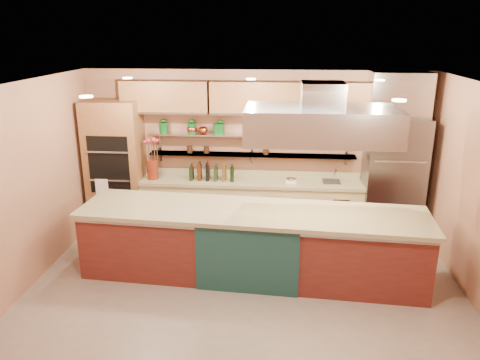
# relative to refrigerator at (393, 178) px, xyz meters

# --- Properties ---
(floor) EXTENTS (6.00, 5.00, 0.02)m
(floor) POSITION_rel_refrigerator_xyz_m (-2.35, -2.14, -1.06)
(floor) COLOR gray
(floor) RESTS_ON ground
(ceiling) EXTENTS (6.00, 5.00, 0.02)m
(ceiling) POSITION_rel_refrigerator_xyz_m (-2.35, -2.14, 1.75)
(ceiling) COLOR black
(ceiling) RESTS_ON wall_back
(wall_back) EXTENTS (6.00, 0.04, 2.80)m
(wall_back) POSITION_rel_refrigerator_xyz_m (-2.35, 0.36, 0.35)
(wall_back) COLOR #A26B4C
(wall_back) RESTS_ON floor
(wall_front) EXTENTS (6.00, 0.04, 2.80)m
(wall_front) POSITION_rel_refrigerator_xyz_m (-2.35, -4.64, 0.35)
(wall_front) COLOR #A26B4C
(wall_front) RESTS_ON floor
(wall_left) EXTENTS (0.04, 5.00, 2.80)m
(wall_left) POSITION_rel_refrigerator_xyz_m (-5.35, -2.14, 0.35)
(wall_left) COLOR #A26B4C
(wall_left) RESTS_ON floor
(oven_stack) EXTENTS (0.95, 0.64, 2.30)m
(oven_stack) POSITION_rel_refrigerator_xyz_m (-4.80, 0.04, 0.10)
(oven_stack) COLOR brown
(oven_stack) RESTS_ON floor
(refrigerator) EXTENTS (0.95, 0.72, 2.10)m
(refrigerator) POSITION_rel_refrigerator_xyz_m (0.00, 0.00, 0.00)
(refrigerator) COLOR slate
(refrigerator) RESTS_ON floor
(back_counter) EXTENTS (3.84, 0.64, 0.93)m
(back_counter) POSITION_rel_refrigerator_xyz_m (-2.40, 0.06, -0.58)
(back_counter) COLOR tan
(back_counter) RESTS_ON floor
(wall_shelf_lower) EXTENTS (3.60, 0.26, 0.03)m
(wall_shelf_lower) POSITION_rel_refrigerator_xyz_m (-2.40, 0.23, 0.30)
(wall_shelf_lower) COLOR silver
(wall_shelf_lower) RESTS_ON wall_back
(wall_shelf_upper) EXTENTS (3.60, 0.26, 0.03)m
(wall_shelf_upper) POSITION_rel_refrigerator_xyz_m (-2.40, 0.23, 0.65)
(wall_shelf_upper) COLOR silver
(wall_shelf_upper) RESTS_ON wall_back
(upper_cabinets) EXTENTS (4.60, 0.36, 0.55)m
(upper_cabinets) POSITION_rel_refrigerator_xyz_m (-2.35, 0.18, 1.30)
(upper_cabinets) COLOR brown
(upper_cabinets) RESTS_ON wall_back
(range_hood) EXTENTS (2.00, 1.00, 0.45)m
(range_hood) POSITION_rel_refrigerator_xyz_m (-1.38, -1.56, 1.20)
(range_hood) COLOR silver
(range_hood) RESTS_ON ceiling
(ceiling_downlights) EXTENTS (4.00, 2.80, 0.02)m
(ceiling_downlights) POSITION_rel_refrigerator_xyz_m (-2.35, -1.94, 1.72)
(ceiling_downlights) COLOR #FFE5A5
(ceiling_downlights) RESTS_ON ceiling
(island) EXTENTS (4.90, 1.39, 1.01)m
(island) POSITION_rel_refrigerator_xyz_m (-2.28, -1.56, -0.55)
(island) COLOR maroon
(island) RESTS_ON floor
(flower_vase) EXTENTS (0.25, 0.25, 0.34)m
(flower_vase) POSITION_rel_refrigerator_xyz_m (-4.13, 0.01, 0.05)
(flower_vase) COLOR maroon
(flower_vase) RESTS_ON back_counter
(oil_bottle_cluster) EXTENTS (0.87, 0.45, 0.27)m
(oil_bottle_cluster) POSITION_rel_refrigerator_xyz_m (-3.08, 0.01, 0.01)
(oil_bottle_cluster) COLOR black
(oil_bottle_cluster) RESTS_ON back_counter
(kitchen_scale) EXTENTS (0.20, 0.17, 0.10)m
(kitchen_scale) POSITION_rel_refrigerator_xyz_m (-1.70, 0.01, -0.07)
(kitchen_scale) COLOR white
(kitchen_scale) RESTS_ON back_counter
(bar_faucet) EXTENTS (0.04, 0.04, 0.24)m
(bar_faucet) POSITION_rel_refrigerator_xyz_m (-0.96, 0.11, -0.00)
(bar_faucet) COLOR white
(bar_faucet) RESTS_ON back_counter
(copper_kettle) EXTENTS (0.19, 0.19, 0.13)m
(copper_kettle) POSITION_rel_refrigerator_xyz_m (-3.25, 0.23, 0.73)
(copper_kettle) COLOR #B34729
(copper_kettle) RESTS_ON wall_shelf_upper
(green_canister) EXTENTS (0.18, 0.18, 0.17)m
(green_canister) POSITION_rel_refrigerator_xyz_m (-3.01, 0.23, 0.75)
(green_canister) COLOR #0E4316
(green_canister) RESTS_ON wall_shelf_upper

